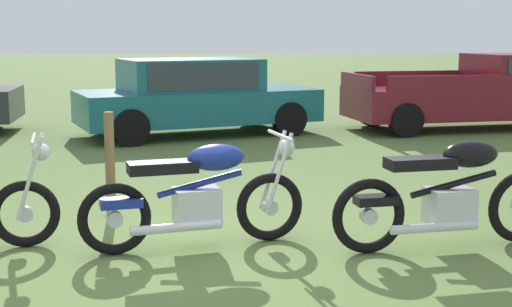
{
  "coord_description": "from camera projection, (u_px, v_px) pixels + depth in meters",
  "views": [
    {
      "loc": [
        -0.12,
        -6.23,
        1.9
      ],
      "look_at": [
        0.61,
        0.76,
        0.7
      ],
      "focal_mm": 49.62,
      "sensor_mm": 36.0,
      "label": 1
    }
  ],
  "objects": [
    {
      "name": "ground_plane",
      "position": [
        199.0,
        244.0,
        6.44
      ],
      "size": [
        120.0,
        120.0,
        0.0
      ],
      "primitive_type": "plane",
      "color": "#567038"
    },
    {
      "name": "motorcycle_blue",
      "position": [
        197.0,
        195.0,
        6.28
      ],
      "size": [
        2.02,
        0.8,
        1.02
      ],
      "rotation": [
        0.0,
        0.0,
        0.2
      ],
      "color": "black",
      "rests_on": "ground"
    },
    {
      "name": "motorcycle_black",
      "position": [
        451.0,
        195.0,
        6.27
      ],
      "size": [
        2.15,
        0.69,
        1.02
      ],
      "rotation": [
        0.0,
        0.0,
        0.12
      ],
      "color": "black",
      "rests_on": "ground"
    },
    {
      "name": "car_teal",
      "position": [
        194.0,
        93.0,
        13.25
      ],
      "size": [
        4.76,
        3.09,
        1.43
      ],
      "rotation": [
        0.0,
        0.0,
        0.31
      ],
      "color": "#19606B",
      "rests_on": "ground"
    },
    {
      "name": "pickup_truck_burgundy",
      "position": [
        486.0,
        91.0,
        14.19
      ],
      "size": [
        5.21,
        2.34,
        1.49
      ],
      "rotation": [
        0.0,
        0.0,
        0.12
      ],
      "color": "maroon",
      "rests_on": "ground"
    },
    {
      "name": "fence_post_wooden",
      "position": [
        110.0,
        165.0,
        7.29
      ],
      "size": [
        0.1,
        0.1,
        1.11
      ],
      "primitive_type": "cylinder",
      "color": "brown",
      "rests_on": "ground"
    }
  ]
}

